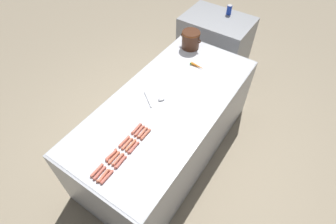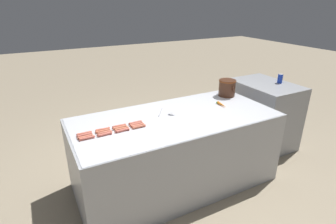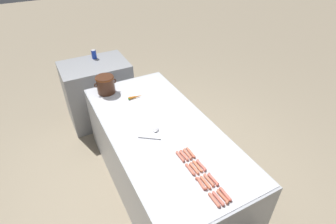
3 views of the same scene
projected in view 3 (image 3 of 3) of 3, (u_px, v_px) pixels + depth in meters
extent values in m
plane|color=gray|center=(162.00, 182.00, 3.10)|extent=(20.00, 20.00, 0.00)
cube|color=#ADAFB5|center=(162.00, 157.00, 2.86)|extent=(1.02, 2.17, 0.83)
cube|color=silver|center=(161.00, 128.00, 2.62)|extent=(1.00, 2.13, 0.00)
cube|color=#939599|center=(98.00, 92.00, 3.86)|extent=(0.91, 0.64, 0.91)
cylinder|color=#D06B53|center=(214.00, 200.00, 1.93)|extent=(0.03, 0.12, 0.02)
sphere|color=#D06B53|center=(219.00, 206.00, 1.88)|extent=(0.02, 0.02, 0.02)
sphere|color=#D06B53|center=(209.00, 194.00, 1.97)|extent=(0.02, 0.02, 0.02)
cylinder|color=#D0644D|center=(201.00, 183.00, 2.05)|extent=(0.03, 0.12, 0.02)
sphere|color=#D0644D|center=(206.00, 189.00, 2.01)|extent=(0.02, 0.02, 0.02)
sphere|color=#D0644D|center=(197.00, 178.00, 2.09)|extent=(0.02, 0.02, 0.02)
cylinder|color=#D86952|center=(190.00, 169.00, 2.16)|extent=(0.03, 0.12, 0.02)
sphere|color=#D86952|center=(194.00, 174.00, 2.12)|extent=(0.02, 0.02, 0.02)
sphere|color=#D86952|center=(186.00, 165.00, 2.20)|extent=(0.02, 0.02, 0.02)
cylinder|color=#CA6853|center=(180.00, 156.00, 2.28)|extent=(0.03, 0.12, 0.02)
sphere|color=#CA6853|center=(183.00, 161.00, 2.24)|extent=(0.02, 0.02, 0.02)
sphere|color=#CA6853|center=(177.00, 152.00, 2.32)|extent=(0.02, 0.02, 0.02)
cylinder|color=#CC6656|center=(218.00, 199.00, 1.94)|extent=(0.03, 0.12, 0.02)
sphere|color=#CC6656|center=(223.00, 205.00, 1.89)|extent=(0.02, 0.02, 0.02)
sphere|color=#CC6656|center=(214.00, 193.00, 1.98)|extent=(0.02, 0.02, 0.02)
cylinder|color=#D46D4D|center=(206.00, 182.00, 2.05)|extent=(0.03, 0.12, 0.02)
sphere|color=#D46D4D|center=(210.00, 188.00, 2.01)|extent=(0.02, 0.02, 0.02)
sphere|color=#D46D4D|center=(201.00, 177.00, 2.10)|extent=(0.02, 0.02, 0.02)
cylinder|color=#CE6D4F|center=(194.00, 168.00, 2.17)|extent=(0.03, 0.12, 0.02)
sphere|color=#CE6D4F|center=(198.00, 173.00, 2.13)|extent=(0.02, 0.02, 0.02)
sphere|color=#CE6D4F|center=(191.00, 163.00, 2.21)|extent=(0.02, 0.02, 0.02)
cylinder|color=#CD6A54|center=(184.00, 155.00, 2.29)|extent=(0.03, 0.12, 0.02)
sphere|color=#CD6A54|center=(187.00, 160.00, 2.25)|extent=(0.02, 0.02, 0.02)
sphere|color=#CD6A54|center=(181.00, 151.00, 2.33)|extent=(0.02, 0.02, 0.02)
cylinder|color=#D06E50|center=(223.00, 196.00, 1.95)|extent=(0.03, 0.12, 0.02)
sphere|color=#D06E50|center=(227.00, 203.00, 1.91)|extent=(0.02, 0.02, 0.02)
sphere|color=#D06E50|center=(218.00, 190.00, 1.99)|extent=(0.02, 0.02, 0.02)
cylinder|color=#CA6E53|center=(209.00, 180.00, 2.07)|extent=(0.03, 0.12, 0.02)
sphere|color=#CA6E53|center=(213.00, 186.00, 2.03)|extent=(0.02, 0.02, 0.02)
sphere|color=#CA6E53|center=(205.00, 175.00, 2.12)|extent=(0.02, 0.02, 0.02)
cylinder|color=#D0704C|center=(197.00, 166.00, 2.19)|extent=(0.03, 0.12, 0.02)
sphere|color=#D0704C|center=(202.00, 171.00, 2.15)|extent=(0.02, 0.02, 0.02)
sphere|color=#D0704C|center=(194.00, 162.00, 2.23)|extent=(0.02, 0.02, 0.02)
cylinder|color=#CC6E53|center=(187.00, 154.00, 2.30)|extent=(0.03, 0.12, 0.02)
sphere|color=#CC6E53|center=(191.00, 158.00, 2.26)|extent=(0.02, 0.02, 0.02)
sphere|color=#CC6E53|center=(184.00, 150.00, 2.35)|extent=(0.02, 0.02, 0.02)
cylinder|color=#D56755|center=(225.00, 194.00, 1.97)|extent=(0.03, 0.12, 0.02)
sphere|color=#D56755|center=(230.00, 200.00, 1.93)|extent=(0.02, 0.02, 0.02)
sphere|color=#D56755|center=(220.00, 188.00, 2.01)|extent=(0.02, 0.02, 0.02)
cylinder|color=#D76756|center=(213.00, 179.00, 2.08)|extent=(0.03, 0.12, 0.02)
sphere|color=#D76756|center=(217.00, 185.00, 2.04)|extent=(0.02, 0.02, 0.02)
sphere|color=#D76756|center=(209.00, 174.00, 2.12)|extent=(0.02, 0.02, 0.02)
cylinder|color=#D56656|center=(201.00, 165.00, 2.20)|extent=(0.03, 0.12, 0.02)
sphere|color=#D56656|center=(205.00, 170.00, 2.16)|extent=(0.02, 0.02, 0.02)
sphere|color=#D56656|center=(198.00, 161.00, 2.24)|extent=(0.02, 0.02, 0.02)
cylinder|color=#CD694D|center=(191.00, 153.00, 2.32)|extent=(0.03, 0.12, 0.02)
sphere|color=#CD694D|center=(194.00, 157.00, 2.28)|extent=(0.02, 0.02, 0.02)
sphere|color=#CD694D|center=(187.00, 148.00, 2.36)|extent=(0.02, 0.02, 0.02)
cylinder|color=#472616|center=(106.00, 85.00, 3.09)|extent=(0.21, 0.21, 0.21)
torus|color=brown|center=(104.00, 78.00, 3.04)|extent=(0.22, 0.22, 0.02)
torus|color=#472616|center=(97.00, 85.00, 3.04)|extent=(0.06, 0.01, 0.06)
torus|color=#472616|center=(114.00, 81.00, 3.12)|extent=(0.06, 0.01, 0.06)
cylinder|color=#B7B7BC|center=(149.00, 138.00, 2.48)|extent=(0.18, 0.14, 0.01)
ellipsoid|color=#B7B7BC|center=(156.00, 130.00, 2.57)|extent=(0.08, 0.09, 0.02)
cone|color=orange|center=(136.00, 97.00, 3.04)|extent=(0.17, 0.04, 0.03)
sphere|color=#387F2D|center=(129.00, 99.00, 3.01)|extent=(0.02, 0.02, 0.02)
cylinder|color=#1938B2|center=(94.00, 54.00, 3.70)|extent=(0.07, 0.07, 0.12)
cylinder|color=silver|center=(93.00, 50.00, 3.67)|extent=(0.06, 0.06, 0.00)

